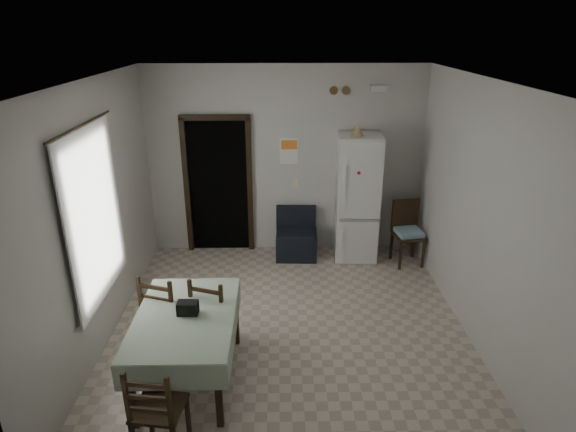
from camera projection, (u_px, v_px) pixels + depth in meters
The scene contains 25 objects.
ground at pixel (289, 327), 5.83m from camera, with size 4.50×4.50×0.00m, color #BEAF9B.
ceiling at pixel (289, 80), 4.76m from camera, with size 4.20×4.50×0.02m, color white, non-canonical shape.
wall_back at pixel (286, 162), 7.38m from camera, with size 4.20×0.02×2.90m, color beige, non-canonical shape.
wall_front at pixel (296, 341), 3.20m from camera, with size 4.20×0.02×2.90m, color beige, non-canonical shape.
wall_left at pixel (97, 217), 5.25m from camera, with size 0.02×4.50×2.90m, color beige, non-canonical shape.
wall_right at pixel (478, 215), 5.33m from camera, with size 0.02×4.50×2.90m, color beige, non-canonical shape.
doorway at pixel (220, 182), 7.70m from camera, with size 1.06×0.52×2.22m.
window_recess at pixel (84, 216), 5.03m from camera, with size 0.10×1.20×1.60m, color silver.
curtain at pixel (95, 216), 5.03m from camera, with size 0.02×1.45×1.85m, color white.
curtain_rod at pixel (81, 125), 4.68m from camera, with size 0.02×0.02×1.60m, color black.
calendar at pixel (289, 151), 7.31m from camera, with size 0.28×0.02×0.40m, color white.
calendar_image at pixel (289, 145), 7.27m from camera, with size 0.24×0.01×0.14m, color orange.
light_switch at pixel (295, 184), 7.50m from camera, with size 0.08×0.02×0.12m, color beige.
vent_left at pixel (334, 90), 6.99m from camera, with size 0.12×0.12×0.03m, color brown.
vent_right at pixel (346, 90), 6.99m from camera, with size 0.12×0.12×0.03m, color brown.
emergency_light at pixel (379, 88), 6.96m from camera, with size 0.25×0.07×0.09m, color white.
fridge at pixel (357, 198), 7.29m from camera, with size 0.63×0.63×1.93m, color silver, non-canonical shape.
tan_cone at pixel (357, 130), 6.82m from camera, with size 0.20×0.20×0.17m, color tan.
navy_seat at pixel (297, 234), 7.49m from camera, with size 0.63×0.61×0.76m, color black, non-canonical shape.
corner_chair at pixel (409, 234), 7.22m from camera, with size 0.42×0.42×0.97m, color black, non-canonical shape.
dining_table at pixel (188, 348), 4.84m from camera, with size 0.97×1.47×0.76m, color #9FB49A, non-canonical shape.
black_bag at pixel (188, 308), 4.71m from camera, with size 0.20×0.12×0.13m, color black.
dining_chair_far_left at pixel (167, 311), 5.25m from camera, with size 0.43×0.43×1.00m, color black, non-canonical shape.
dining_chair_far_right at pixel (215, 313), 5.24m from camera, with size 0.41×0.41×0.96m, color black, non-canonical shape.
dining_chair_near_head at pixel (159, 407), 3.98m from camera, with size 0.40×0.40×0.94m, color black, non-canonical shape.
Camera 1 is at (-0.11, -4.92, 3.41)m, focal length 30.00 mm.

